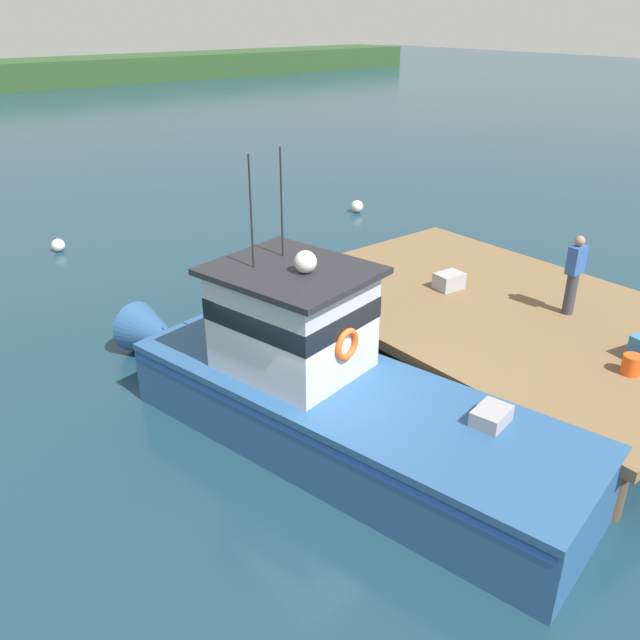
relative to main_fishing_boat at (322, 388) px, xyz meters
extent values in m
plane|color=#193847|center=(-0.08, -0.02, -1.01)|extent=(200.00, 200.00, 0.00)
cylinder|color=#4C3D2D|center=(2.12, -4.12, -0.51)|extent=(0.36, 0.36, 1.00)
cylinder|color=#4C3D2D|center=(2.12, 4.08, -0.51)|extent=(0.36, 0.36, 1.00)
cylinder|color=#4C3D2D|center=(7.32, 4.08, -0.51)|extent=(0.36, 0.36, 1.00)
cube|color=brown|center=(4.72, -0.02, 0.09)|extent=(6.00, 9.00, 0.20)
cube|color=#285184|center=(0.12, -0.55, -0.46)|extent=(4.11, 8.35, 1.10)
cone|color=#285184|center=(-0.90, 4.24, -0.46)|extent=(1.45, 1.99, 1.10)
cube|color=#234C9E|center=(0.12, -0.55, -0.01)|extent=(4.10, 8.19, 0.12)
cube|color=#285184|center=(0.12, -0.55, 0.15)|extent=(4.15, 8.35, 0.12)
cube|color=silver|center=(-0.13, 0.62, 0.99)|extent=(2.32, 2.55, 1.80)
cube|color=black|center=(-0.13, 0.62, 1.31)|extent=(2.34, 2.57, 0.36)
cube|color=#232328|center=(-0.13, 0.62, 1.94)|extent=(2.61, 2.89, 0.10)
sphere|color=white|center=(-0.07, 0.33, 2.17)|extent=(0.36, 0.36, 0.36)
cylinder|color=black|center=(-0.58, 1.04, 2.89)|extent=(0.03, 0.03, 1.80)
cylinder|color=black|center=(0.10, 1.18, 2.89)|extent=(0.03, 0.03, 1.80)
cube|color=#939399|center=(1.11, -2.59, 0.27)|extent=(0.68, 0.56, 0.36)
torus|color=orange|center=(0.31, -3.37, 0.15)|extent=(0.66, 0.66, 0.12)
torus|color=#EA5119|center=(0.10, -0.49, 0.99)|extent=(0.55, 0.21, 0.54)
cube|color=#9E9EA3|center=(4.59, 1.27, 0.37)|extent=(0.64, 0.49, 0.35)
cylinder|color=#E04C19|center=(4.14, -3.12, 0.36)|extent=(0.32, 0.32, 0.34)
cylinder|color=#383842|center=(5.47, -1.09, 0.62)|extent=(0.22, 0.22, 0.86)
cube|color=#2D56A8|center=(5.47, -1.09, 1.33)|extent=(0.36, 0.22, 0.56)
sphere|color=#9E7051|center=(5.47, -1.09, 1.72)|extent=(0.20, 0.20, 0.20)
sphere|color=silver|center=(-0.25, 12.61, -0.81)|extent=(0.40, 0.40, 0.40)
sphere|color=silver|center=(9.76, 10.07, -0.78)|extent=(0.45, 0.45, 0.45)
camera|label=1|loc=(-5.87, -7.28, 5.73)|focal=36.59mm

